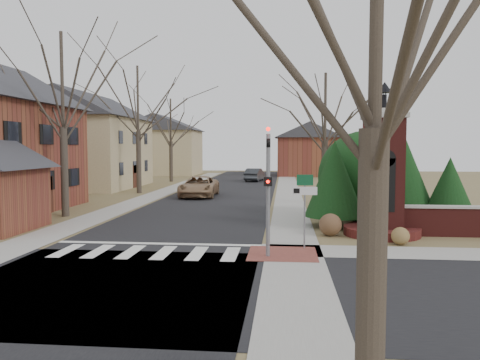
# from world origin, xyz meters

# --- Properties ---
(ground) EXTENTS (120.00, 120.00, 0.00)m
(ground) POSITION_xyz_m (0.00, 0.00, 0.00)
(ground) COLOR brown
(ground) RESTS_ON ground
(main_street) EXTENTS (8.00, 70.00, 0.01)m
(main_street) POSITION_xyz_m (0.00, 22.00, 0.01)
(main_street) COLOR black
(main_street) RESTS_ON ground
(cross_street) EXTENTS (120.00, 8.00, 0.01)m
(cross_street) POSITION_xyz_m (0.00, -3.00, 0.01)
(cross_street) COLOR black
(cross_street) RESTS_ON ground
(crosswalk_zone) EXTENTS (8.00, 2.20, 0.02)m
(crosswalk_zone) POSITION_xyz_m (0.00, 0.80, 0.01)
(crosswalk_zone) COLOR silver
(crosswalk_zone) RESTS_ON ground
(stop_bar) EXTENTS (8.00, 0.35, 0.02)m
(stop_bar) POSITION_xyz_m (0.00, 2.30, 0.01)
(stop_bar) COLOR silver
(stop_bar) RESTS_ON ground
(sidewalk_right_main) EXTENTS (2.00, 60.00, 0.02)m
(sidewalk_right_main) POSITION_xyz_m (5.20, 22.00, 0.01)
(sidewalk_right_main) COLOR gray
(sidewalk_right_main) RESTS_ON ground
(sidewalk_left) EXTENTS (2.00, 60.00, 0.02)m
(sidewalk_left) POSITION_xyz_m (-5.20, 22.00, 0.01)
(sidewalk_left) COLOR gray
(sidewalk_left) RESTS_ON ground
(curb_apron) EXTENTS (2.40, 2.40, 0.02)m
(curb_apron) POSITION_xyz_m (4.80, 1.00, 0.01)
(curb_apron) COLOR brown
(curb_apron) RESTS_ON ground
(traffic_signal_pole) EXTENTS (0.28, 0.41, 4.50)m
(traffic_signal_pole) POSITION_xyz_m (4.30, 0.57, 2.59)
(traffic_signal_pole) COLOR slate
(traffic_signal_pole) RESTS_ON ground
(sign_post) EXTENTS (0.90, 0.07, 2.75)m
(sign_post) POSITION_xyz_m (5.59, 1.99, 1.95)
(sign_post) COLOR slate
(sign_post) RESTS_ON ground
(brick_gate_monument) EXTENTS (3.20, 3.20, 6.47)m
(brick_gate_monument) POSITION_xyz_m (9.00, 4.99, 2.17)
(brick_gate_monument) COLOR #581D19
(brick_gate_monument) RESTS_ON ground
(house_stucco_left) EXTENTS (9.80, 12.80, 9.28)m
(house_stucco_left) POSITION_xyz_m (-13.50, 27.00, 4.59)
(house_stucco_left) COLOR tan
(house_stucco_left) RESTS_ON ground
(house_distant_left) EXTENTS (10.80, 8.80, 8.53)m
(house_distant_left) POSITION_xyz_m (-12.01, 48.00, 4.25)
(house_distant_left) COLOR tan
(house_distant_left) RESTS_ON ground
(house_distant_right) EXTENTS (8.80, 8.80, 7.30)m
(house_distant_right) POSITION_xyz_m (7.99, 47.99, 3.65)
(house_distant_right) COLOR brown
(house_distant_right) RESTS_ON ground
(evergreen_near) EXTENTS (2.80, 2.80, 4.10)m
(evergreen_near) POSITION_xyz_m (7.20, 7.00, 2.30)
(evergreen_near) COLOR #473D33
(evergreen_near) RESTS_ON ground
(evergreen_mid) EXTENTS (3.40, 3.40, 4.70)m
(evergreen_mid) POSITION_xyz_m (10.50, 8.20, 2.60)
(evergreen_mid) COLOR #473D33
(evergreen_mid) RESTS_ON ground
(evergreen_far) EXTENTS (2.40, 2.40, 3.30)m
(evergreen_far) POSITION_xyz_m (12.50, 7.20, 1.90)
(evergreen_far) COLOR #473D33
(evergreen_far) RESTS_ON ground
(evergreen_mass) EXTENTS (4.80, 4.80, 4.80)m
(evergreen_mass) POSITION_xyz_m (9.00, 9.50, 2.40)
(evergreen_mass) COLOR black
(evergreen_mass) RESTS_ON ground
(bare_tree_0) EXTENTS (8.05, 8.05, 11.15)m
(bare_tree_0) POSITION_xyz_m (-7.00, 9.00, 7.70)
(bare_tree_0) COLOR #473D33
(bare_tree_0) RESTS_ON ground
(bare_tree_1) EXTENTS (8.40, 8.40, 11.64)m
(bare_tree_1) POSITION_xyz_m (-7.00, 22.00, 8.03)
(bare_tree_1) COLOR #473D33
(bare_tree_1) RESTS_ON ground
(bare_tree_2) EXTENTS (7.35, 7.35, 10.19)m
(bare_tree_2) POSITION_xyz_m (-7.50, 35.00, 7.03)
(bare_tree_2) COLOR #473D33
(bare_tree_2) RESTS_ON ground
(bare_tree_3) EXTENTS (7.00, 7.00, 9.70)m
(bare_tree_3) POSITION_xyz_m (7.50, 16.00, 6.69)
(bare_tree_3) COLOR #473D33
(bare_tree_3) RESTS_ON ground
(pickup_truck) EXTENTS (2.72, 5.65, 1.55)m
(pickup_truck) POSITION_xyz_m (-1.60, 19.71, 0.77)
(pickup_truck) COLOR #997653
(pickup_truck) RESTS_ON ground
(distant_car) EXTENTS (2.17, 4.51, 1.43)m
(distant_car) POSITION_xyz_m (1.60, 36.42, 0.71)
(distant_car) COLOR #33363A
(distant_car) RESTS_ON ground
(dry_shrub_left) EXTENTS (0.96, 0.96, 0.96)m
(dry_shrub_left) POSITION_xyz_m (6.80, 4.60, 0.48)
(dry_shrub_left) COLOR brown
(dry_shrub_left) RESTS_ON ground
(dry_shrub_right) EXTENTS (0.69, 0.69, 0.69)m
(dry_shrub_right) POSITION_xyz_m (9.30, 3.00, 0.35)
(dry_shrub_right) COLOR olive
(dry_shrub_right) RESTS_ON ground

